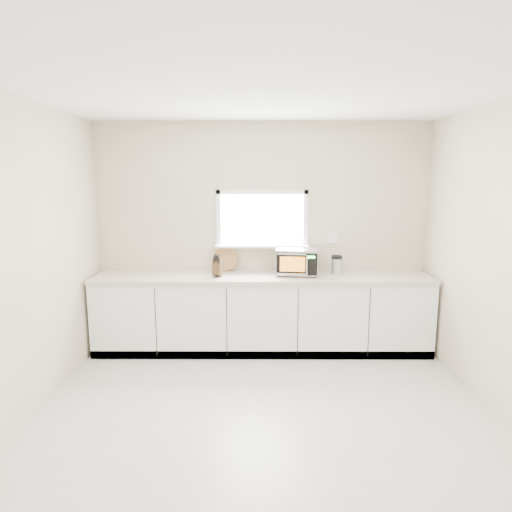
{
  "coord_description": "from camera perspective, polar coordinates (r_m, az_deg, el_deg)",
  "views": [
    {
      "loc": [
        -0.05,
        -3.51,
        2.08
      ],
      "look_at": [
        -0.07,
        1.55,
        1.17
      ],
      "focal_mm": 32.0,
      "sensor_mm": 36.0,
      "label": 1
    }
  ],
  "objects": [
    {
      "name": "ground",
      "position": [
        4.08,
        0.98,
        -20.49
      ],
      "size": [
        4.0,
        4.0,
        0.0
      ],
      "primitive_type": "plane",
      "color": "beige",
      "rests_on": "ground"
    },
    {
      "name": "back_wall",
      "position": [
        5.55,
        0.76,
        2.73
      ],
      "size": [
        4.0,
        0.17,
        2.7
      ],
      "color": "beige",
      "rests_on": "ground"
    },
    {
      "name": "coffee_grinder",
      "position": [
        5.49,
        10.04,
        -1.04
      ],
      "size": [
        0.14,
        0.14,
        0.22
      ],
      "rotation": [
        0.0,
        0.0,
        0.13
      ],
      "color": "#AEB1B5",
      "rests_on": "countertop"
    },
    {
      "name": "knife_block",
      "position": [
        5.26,
        -4.84,
        -1.33
      ],
      "size": [
        0.12,
        0.2,
        0.27
      ],
      "rotation": [
        0.0,
        0.0,
        -0.16
      ],
      "color": "#412B17",
      "rests_on": "countertop"
    },
    {
      "name": "countertop",
      "position": [
        5.33,
        0.78,
        -2.64
      ],
      "size": [
        3.92,
        0.64,
        0.04
      ],
      "primitive_type": "cube",
      "color": "beige",
      "rests_on": "cabinets"
    },
    {
      "name": "cabinets",
      "position": [
        5.46,
        0.76,
        -7.33
      ],
      "size": [
        3.92,
        0.6,
        0.88
      ],
      "primitive_type": "cube",
      "color": "white",
      "rests_on": "ground"
    },
    {
      "name": "microwave",
      "position": [
        5.37,
        5.18,
        -0.62
      ],
      "size": [
        0.52,
        0.44,
        0.31
      ],
      "rotation": [
        0.0,
        0.0,
        -0.12
      ],
      "color": "black",
      "rests_on": "countertop"
    },
    {
      "name": "cutting_board",
      "position": [
        5.56,
        -3.83,
        -0.36
      ],
      "size": [
        0.3,
        0.07,
        0.3
      ],
      "primitive_type": "cylinder",
      "rotation": [
        1.4,
        0.0,
        0.0
      ],
      "color": "#B07F44",
      "rests_on": "countertop"
    }
  ]
}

